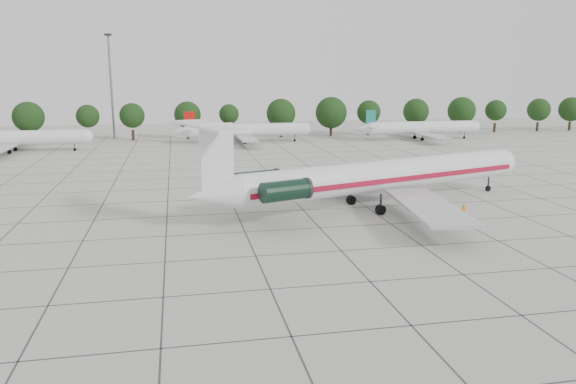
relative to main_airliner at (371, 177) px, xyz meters
name	(u,v)px	position (x,y,z in m)	size (l,w,h in m)	color
ground	(320,228)	(-8.13, -7.19, -3.95)	(260.00, 260.00, 0.00)	#B2B2AB
apron_joints	(291,198)	(-8.13, 7.81, -3.95)	(170.00, 170.00, 0.02)	#383838
main_airliner	(371,177)	(0.00, 0.00, 0.00)	(46.69, 35.65, 11.20)	silver
ground_crew	(463,211)	(8.87, -6.33, -3.14)	(0.59, 0.39, 1.62)	orange
bg_airliner_b	(15,138)	(-55.20, 60.77, -1.04)	(28.24, 27.20, 7.40)	silver
bg_airliner_c	(247,130)	(-6.41, 67.77, -1.04)	(28.24, 27.20, 7.40)	silver
bg_airliner_d	(422,128)	(36.33, 65.29, -1.04)	(28.24, 27.20, 7.40)	silver
tree_line	(188,115)	(-19.81, 77.81, 2.03)	(249.86, 8.44, 10.22)	#332114
floodlight_mast	(111,80)	(-38.13, 84.81, 10.33)	(1.60, 1.60, 25.45)	slate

